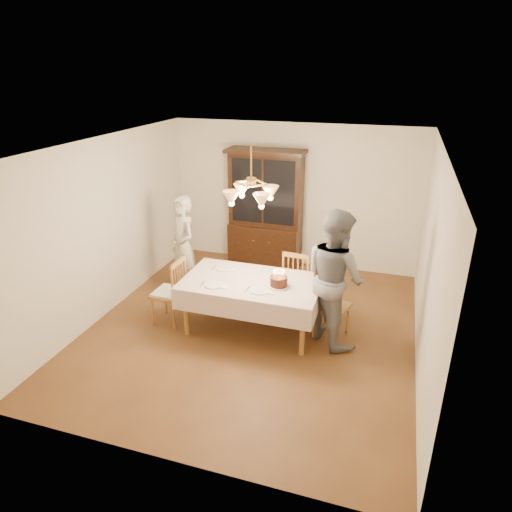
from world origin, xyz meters
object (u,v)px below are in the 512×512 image
(china_hutch, at_px, (265,212))
(birthday_cake, at_px, (279,282))
(chair_far_side, at_px, (298,283))
(elderly_woman, at_px, (183,247))
(dining_table, at_px, (252,286))

(china_hutch, distance_m, birthday_cake, 2.47)
(birthday_cake, bearing_deg, chair_far_side, 82.46)
(china_hutch, height_order, chair_far_side, china_hutch)
(elderly_woman, bearing_deg, china_hutch, 97.73)
(dining_table, height_order, elderly_woman, elderly_woman)
(china_hutch, xyz_separation_m, chair_far_side, (0.97, -1.51, -0.60))
(dining_table, height_order, china_hutch, china_hutch)
(dining_table, bearing_deg, elderly_woman, 152.41)
(dining_table, relative_size, elderly_woman, 1.15)
(elderly_woman, bearing_deg, dining_table, 10.99)
(dining_table, bearing_deg, china_hutch, 101.75)
(dining_table, height_order, chair_far_side, chair_far_side)
(dining_table, height_order, birthday_cake, birthday_cake)
(chair_far_side, height_order, birthday_cake, chair_far_side)
(chair_far_side, distance_m, elderly_woman, 1.92)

